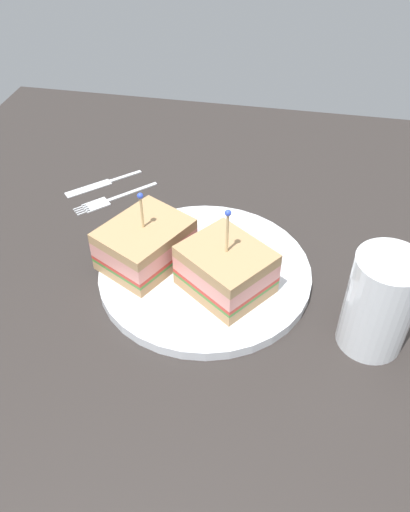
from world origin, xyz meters
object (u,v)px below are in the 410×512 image
object	(u,v)px
drink_glass	(378,307)
knife	(100,184)
fork	(107,200)
plate	(205,272)
sandwich_half_back	(146,243)
sandwich_half_front	(226,269)

from	to	relation	value
drink_glass	knife	bearing A→B (deg)	149.41
fork	plate	bearing A→B (deg)	-36.78
sandwich_half_back	knife	xyz separation A→B (cm)	(-11.93, 16.06, -3.73)
drink_glass	knife	distance (cm)	44.73
sandwich_half_back	drink_glass	world-z (taller)	drink_glass
sandwich_half_back	drink_glass	distance (cm)	27.17
sandwich_half_front	drink_glass	xyz separation A→B (cm)	(16.17, -3.66, 1.09)
drink_glass	fork	xyz separation A→B (cm)	(-35.83, 18.83, -4.95)
sandwich_half_back	plate	bearing A→B (deg)	-2.08
sandwich_half_front	plate	bearing A→B (deg)	137.77
sandwich_half_front	knife	xyz separation A→B (cm)	(-22.10, 18.96, -3.86)
knife	sandwich_half_front	bearing A→B (deg)	-40.63
knife	drink_glass	bearing A→B (deg)	-30.59
drink_glass	plate	bearing A→B (deg)	161.72
sandwich_half_front	sandwich_half_back	distance (cm)	10.58
plate	knife	xyz separation A→B (cm)	(-19.19, 16.32, -0.45)
sandwich_half_back	knife	distance (cm)	20.35
plate	fork	world-z (taller)	plate
plate	sandwich_half_back	bearing A→B (deg)	177.92
fork	sandwich_half_front	bearing A→B (deg)	-37.64
sandwich_half_back	sandwich_half_front	bearing A→B (deg)	-15.94
sandwich_half_back	fork	size ratio (longest dim) A/B	1.25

